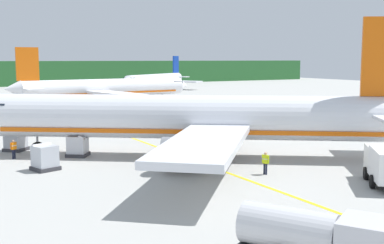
{
  "coord_description": "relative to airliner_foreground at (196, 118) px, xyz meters",
  "views": [
    {
      "loc": [
        -32.75,
        -16.2,
        8.49
      ],
      "look_at": [
        -13.13,
        19.03,
        3.34
      ],
      "focal_mm": 46.41,
      "sensor_mm": 36.0,
      "label": 1
    }
  ],
  "objects": [
    {
      "name": "airliner_foreground",
      "position": [
        0.0,
        0.0,
        0.0
      ],
      "size": [
        36.22,
        30.88,
        11.9
      ],
      "color": "silver",
      "rests_on": "ground"
    },
    {
      "name": "ground",
      "position": [
        11.82,
        27.27,
        -3.49
      ],
      "size": [
        240.0,
        320.0,
        0.2
      ],
      "primitive_type": "cube",
      "color": "#A8A8A3"
    },
    {
      "name": "cargo_container_far",
      "position": [
        -12.65,
        1.15,
        -2.43
      ],
      "size": [
        2.21,
        2.21,
        2.04
      ],
      "color": "#333338",
      "rests_on": "ground"
    },
    {
      "name": "crew_marshaller",
      "position": [
        1.23,
        -8.26,
        -2.4
      ],
      "size": [
        0.36,
        0.6,
        1.69
      ],
      "color": "#191E33",
      "rests_on": "ground"
    },
    {
      "name": "distant_treeline",
      "position": [
        11.82,
        125.91,
        0.5
      ],
      "size": [
        216.0,
        6.0,
        7.78
      ],
      "primitive_type": "cube",
      "color": "#28602D",
      "rests_on": "ground"
    },
    {
      "name": "cargo_container_mid",
      "position": [
        -8.86,
        5.28,
        -2.48
      ],
      "size": [
        2.42,
        2.42,
        1.94
      ],
      "color": "#333338",
      "rests_on": "ground"
    },
    {
      "name": "apron_guide_line",
      "position": [
        -0.91,
        -4.68,
        -3.39
      ],
      "size": [
        0.3,
        60.0,
        0.01
      ],
      "primitive_type": "cube",
      "color": "yellow",
      "rests_on": "ground"
    },
    {
      "name": "service_truck_baggage",
      "position": [
        -7.25,
        -22.52,
        -1.99
      ],
      "size": [
        4.74,
        6.12,
        2.4
      ],
      "color": "silver",
      "rests_on": "ground"
    },
    {
      "name": "crew_loader_left",
      "position": [
        -13.99,
        6.82,
        -2.42
      ],
      "size": [
        0.57,
        0.41,
        1.65
      ],
      "color": "#191E33",
      "rests_on": "ground"
    },
    {
      "name": "airliner_far_taxiway",
      "position": [
        38.6,
        91.18,
        -0.73
      ],
      "size": [
        28.09,
        23.98,
        9.33
      ],
      "color": "silver",
      "rests_on": "ground"
    },
    {
      "name": "airliner_mid_apron",
      "position": [
        9.93,
        52.4,
        -0.41
      ],
      "size": [
        36.68,
        30.41,
        10.46
      ],
      "color": "white",
      "rests_on": "ground"
    },
    {
      "name": "cargo_container_near",
      "position": [
        -13.14,
        10.71,
        -2.52
      ],
      "size": [
        2.5,
        2.5,
        1.86
      ],
      "color": "#333338",
      "rests_on": "ground"
    }
  ]
}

